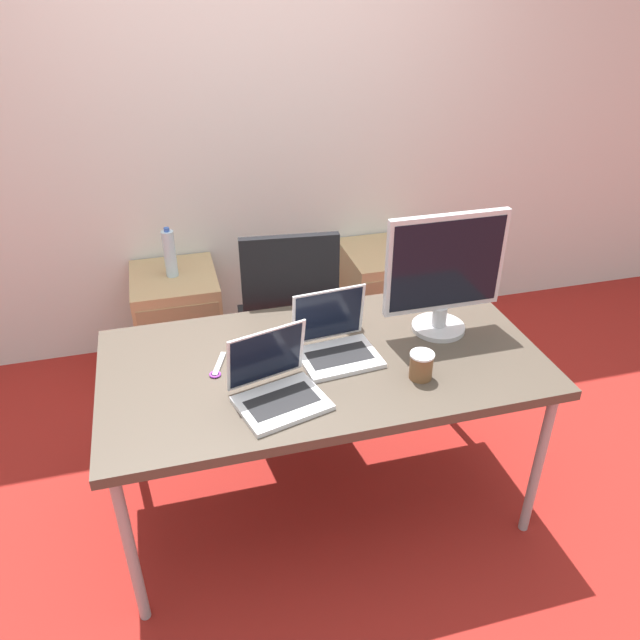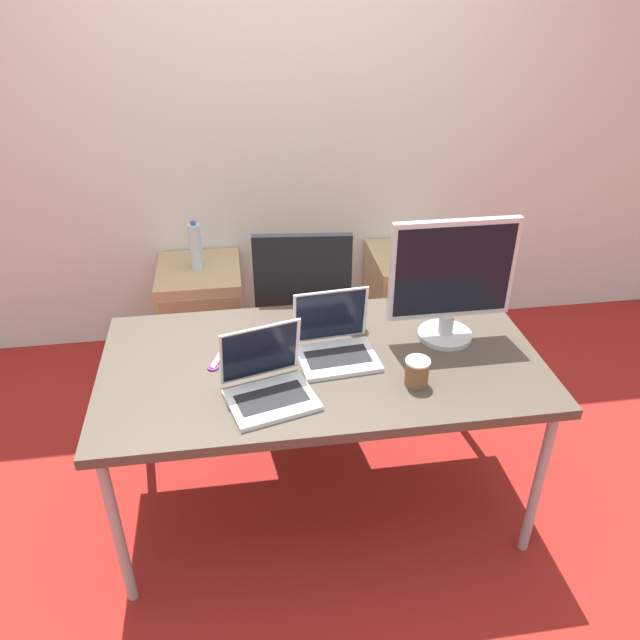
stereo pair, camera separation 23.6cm
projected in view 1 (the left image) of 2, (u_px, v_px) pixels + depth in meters
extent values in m
plane|color=maroon|center=(323.00, 499.00, 2.79)|extent=(14.00, 14.00, 0.00)
cube|color=silver|center=(249.00, 124.00, 3.38)|extent=(10.00, 0.05, 2.60)
cube|color=#473D33|center=(323.00, 363.00, 2.41)|extent=(1.69, 0.88, 0.04)
cylinder|color=#99999E|center=(131.00, 551.00, 2.12)|extent=(0.04, 0.04, 0.72)
cylinder|color=#99999E|center=(538.00, 465.00, 2.47)|extent=(0.04, 0.04, 0.72)
cylinder|color=#99999E|center=(129.00, 413.00, 2.75)|extent=(0.04, 0.04, 0.72)
cylinder|color=#99999E|center=(454.00, 360.00, 3.10)|extent=(0.04, 0.04, 0.72)
cylinder|color=#232326|center=(288.00, 391.00, 3.44)|extent=(0.56, 0.56, 0.04)
cylinder|color=gray|center=(287.00, 360.00, 3.33)|extent=(0.05, 0.05, 0.38)
cube|color=black|center=(286.00, 330.00, 3.23)|extent=(0.53, 0.53, 0.07)
cube|color=black|center=(291.00, 297.00, 2.84)|extent=(0.44, 0.08, 0.60)
cube|color=tan|center=(179.00, 321.00, 3.55)|extent=(0.46, 0.51, 0.59)
cube|color=#977D56|center=(183.00, 345.00, 3.34)|extent=(0.42, 0.01, 0.47)
cube|color=tan|center=(383.00, 294.00, 3.82)|extent=(0.46, 0.51, 0.59)
cube|color=#977D56|center=(398.00, 315.00, 3.61)|extent=(0.42, 0.01, 0.47)
cylinder|color=silver|center=(170.00, 254.00, 3.33)|extent=(0.07, 0.07, 0.26)
cylinder|color=#3359B2|center=(167.00, 230.00, 3.26)|extent=(0.03, 0.03, 0.02)
cube|color=silver|center=(282.00, 403.00, 2.16)|extent=(0.35, 0.30, 0.02)
cube|color=black|center=(282.00, 401.00, 2.15)|extent=(0.27, 0.18, 0.00)
cube|color=silver|center=(266.00, 355.00, 2.19)|extent=(0.30, 0.12, 0.23)
cube|color=black|center=(266.00, 356.00, 2.19)|extent=(0.27, 0.11, 0.21)
cube|color=silver|center=(339.00, 357.00, 2.40)|extent=(0.32, 0.26, 0.02)
cube|color=black|center=(339.00, 355.00, 2.39)|extent=(0.25, 0.15, 0.00)
cube|color=silver|center=(328.00, 314.00, 2.43)|extent=(0.30, 0.06, 0.23)
cube|color=black|center=(329.00, 315.00, 2.43)|extent=(0.27, 0.05, 0.21)
cylinder|color=#B7B7BC|center=(438.00, 327.00, 2.58)|extent=(0.22, 0.22, 0.02)
cylinder|color=#B7B7BC|center=(439.00, 316.00, 2.56)|extent=(0.06, 0.06, 0.08)
cube|color=#B7B7BC|center=(446.00, 263.00, 2.43)|extent=(0.49, 0.03, 0.40)
cube|color=black|center=(447.00, 265.00, 2.42)|extent=(0.46, 0.00, 0.36)
cylinder|color=white|center=(351.00, 318.00, 2.58)|extent=(0.08, 0.08, 0.09)
cylinder|color=brown|center=(421.00, 366.00, 2.28)|extent=(0.08, 0.08, 0.10)
cylinder|color=white|center=(422.00, 355.00, 2.25)|extent=(0.09, 0.09, 0.01)
cube|color=#B2B2B7|center=(219.00, 364.00, 2.36)|extent=(0.07, 0.15, 0.01)
torus|color=purple|center=(215.00, 374.00, 2.31)|extent=(0.06, 0.06, 0.01)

